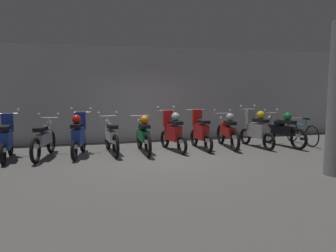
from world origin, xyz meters
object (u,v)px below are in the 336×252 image
(motorbike_slot_6, at_px, (201,132))
(motorbike_slot_5, at_px, (173,132))
(bicycle, at_px, (302,133))
(motorbike_slot_7, at_px, (228,131))
(motorbike_slot_3, at_px, (111,136))
(motorbike_slot_9, at_px, (282,130))
(motorbike_slot_4, at_px, (143,135))
(motorbike_slot_8, at_px, (256,129))
(motorbike_slot_0, at_px, (6,140))
(motorbike_slot_2, at_px, (79,135))
(motorbike_slot_1, at_px, (44,139))

(motorbike_slot_6, bearing_deg, motorbike_slot_5, -176.57)
(bicycle, bearing_deg, motorbike_slot_7, 178.40)
(motorbike_slot_3, xyz_separation_m, motorbike_slot_9, (5.32, -0.26, 0.04))
(motorbike_slot_4, distance_m, motorbike_slot_7, 2.66)
(motorbike_slot_5, distance_m, motorbike_slot_6, 0.89)
(motorbike_slot_7, height_order, motorbike_slot_8, motorbike_slot_8)
(motorbike_slot_4, relative_size, motorbike_slot_8, 1.16)
(motorbike_slot_3, height_order, bicycle, motorbike_slot_3)
(motorbike_slot_5, bearing_deg, motorbike_slot_3, 177.32)
(motorbike_slot_4, distance_m, bicycle, 5.27)
(motorbike_slot_0, relative_size, motorbike_slot_3, 0.86)
(motorbike_slot_3, distance_m, motorbike_slot_6, 2.66)
(motorbike_slot_3, height_order, motorbike_slot_7, same)
(motorbike_slot_3, distance_m, motorbike_slot_9, 5.33)
(motorbike_slot_2, bearing_deg, motorbike_slot_6, 1.49)
(motorbike_slot_7, bearing_deg, bicycle, -1.60)
(bicycle, bearing_deg, motorbike_slot_2, -179.78)
(motorbike_slot_0, xyz_separation_m, motorbike_slot_9, (7.98, -0.14, 0.00))
(motorbike_slot_2, height_order, motorbike_slot_3, motorbike_slot_2)
(motorbike_slot_4, height_order, bicycle, motorbike_slot_4)
(motorbike_slot_0, xyz_separation_m, motorbike_slot_8, (7.09, -0.07, 0.04))
(motorbike_slot_6, bearing_deg, motorbike_slot_2, -178.51)
(motorbike_slot_0, xyz_separation_m, bicycle, (8.82, 0.03, -0.17))
(motorbike_slot_0, xyz_separation_m, motorbike_slot_7, (6.21, 0.11, 0.00))
(motorbike_slot_2, bearing_deg, bicycle, 0.22)
(motorbike_slot_3, bearing_deg, motorbike_slot_4, -9.86)
(motorbike_slot_0, bearing_deg, bicycle, 0.21)
(motorbike_slot_9, bearing_deg, motorbike_slot_8, 176.06)
(motorbike_slot_5, bearing_deg, bicycle, -0.16)
(motorbike_slot_7, distance_m, motorbike_slot_9, 1.79)
(motorbike_slot_6, bearing_deg, motorbike_slot_3, 179.37)
(motorbike_slot_3, bearing_deg, motorbike_slot_0, -177.25)
(motorbike_slot_0, distance_m, motorbike_slot_4, 3.55)
(motorbike_slot_6, bearing_deg, motorbike_slot_9, -5.03)
(motorbike_slot_9, height_order, bicycle, motorbike_slot_9)
(motorbike_slot_5, height_order, bicycle, motorbike_slot_5)
(motorbike_slot_1, bearing_deg, motorbike_slot_4, -0.93)
(bicycle, bearing_deg, motorbike_slot_6, 178.93)
(motorbike_slot_0, xyz_separation_m, motorbike_slot_3, (2.66, 0.13, -0.04))
(motorbike_slot_2, height_order, motorbike_slot_8, same)
(motorbike_slot_9, xyz_separation_m, bicycle, (0.84, 0.17, -0.17))
(motorbike_slot_8, distance_m, motorbike_slot_9, 0.89)
(motorbike_slot_0, relative_size, motorbike_slot_1, 0.87)
(motorbike_slot_3, bearing_deg, motorbike_slot_2, -172.12)
(motorbike_slot_2, distance_m, bicycle, 7.04)
(motorbike_slot_4, distance_m, motorbike_slot_9, 4.43)
(motorbike_slot_6, xyz_separation_m, motorbike_slot_7, (0.89, 0.01, 0.00))
(motorbike_slot_0, relative_size, motorbike_slot_9, 0.87)
(motorbike_slot_4, distance_m, motorbike_slot_5, 0.89)
(motorbike_slot_0, height_order, bicycle, motorbike_slot_0)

